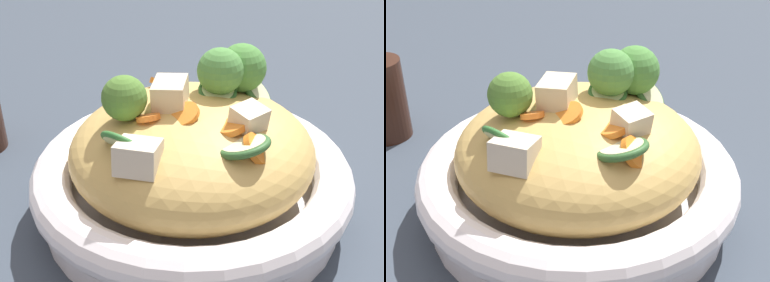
{
  "view_description": "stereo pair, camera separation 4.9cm",
  "coord_description": "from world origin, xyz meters",
  "views": [
    {
      "loc": [
        -0.25,
        0.34,
        0.32
      ],
      "look_at": [
        0.0,
        0.0,
        0.08
      ],
      "focal_mm": 50.61,
      "sensor_mm": 36.0,
      "label": 1
    },
    {
      "loc": [
        -0.28,
        0.31,
        0.32
      ],
      "look_at": [
        0.0,
        0.0,
        0.08
      ],
      "focal_mm": 50.61,
      "sensor_mm": 36.0,
      "label": 2
    }
  ],
  "objects": [
    {
      "name": "broccoli_florets",
      "position": [
        0.01,
        -0.03,
        0.12
      ],
      "size": [
        0.1,
        0.16,
        0.06
      ],
      "color": "#A0BB6D",
      "rests_on": "serving_bowl"
    },
    {
      "name": "ground_plane",
      "position": [
        0.0,
        0.0,
        0.0
      ],
      "size": [
        3.0,
        3.0,
        0.0
      ],
      "primitive_type": "plane",
      "color": "#343D49"
    },
    {
      "name": "chicken_chunks",
      "position": [
        -0.01,
        0.03,
        0.11
      ],
      "size": [
        0.11,
        0.12,
        0.04
      ],
      "color": "beige",
      "rests_on": "serving_bowl"
    },
    {
      "name": "serving_bowl",
      "position": [
        0.0,
        0.0,
        0.03
      ],
      "size": [
        0.3,
        0.3,
        0.06
      ],
      "color": "white",
      "rests_on": "ground_plane"
    },
    {
      "name": "carrot_coins",
      "position": [
        -0.02,
        0.01,
        0.11
      ],
      "size": [
        0.16,
        0.1,
        0.03
      ],
      "color": "orange",
      "rests_on": "serving_bowl"
    },
    {
      "name": "zucchini_slices",
      "position": [
        -0.02,
        -0.0,
        0.1
      ],
      "size": [
        0.12,
        0.19,
        0.04
      ],
      "color": "beige",
      "rests_on": "serving_bowl"
    },
    {
      "name": "noodle_heap",
      "position": [
        0.0,
        0.0,
        0.07
      ],
      "size": [
        0.22,
        0.22,
        0.1
      ],
      "color": "tan",
      "rests_on": "serving_bowl"
    }
  ]
}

